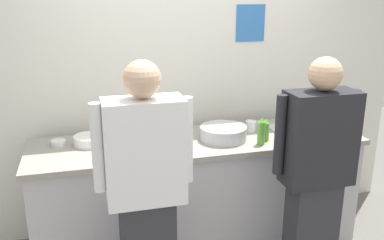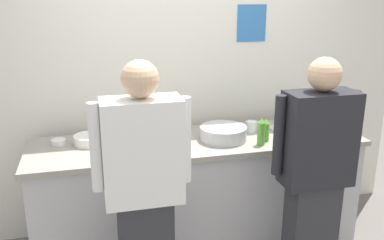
# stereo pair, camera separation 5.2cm
# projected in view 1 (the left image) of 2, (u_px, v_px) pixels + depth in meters

# --- Properties ---
(wall_back) EXTENTS (4.10, 0.11, 2.82)m
(wall_back) POSITION_uv_depth(u_px,v_px,m) (183.00, 70.00, 3.64)
(wall_back) COLOR silver
(wall_back) RESTS_ON ground
(prep_counter) EXTENTS (2.61, 0.73, 0.94)m
(prep_counter) POSITION_uv_depth(u_px,v_px,m) (198.00, 193.00, 3.46)
(prep_counter) COLOR #B2B2B7
(prep_counter) RESTS_ON ground
(chef_near_left) EXTENTS (0.62, 0.24, 1.69)m
(chef_near_left) POSITION_uv_depth(u_px,v_px,m) (146.00, 189.00, 2.59)
(chef_near_left) COLOR #2D2D33
(chef_near_left) RESTS_ON ground
(chef_center) EXTENTS (0.61, 0.24, 1.67)m
(chef_center) POSITION_uv_depth(u_px,v_px,m) (316.00, 172.00, 2.86)
(chef_center) COLOR #2D2D33
(chef_center) RESTS_ON ground
(plate_stack_front) EXTENTS (0.21, 0.21, 0.06)m
(plate_stack_front) POSITION_uv_depth(u_px,v_px,m) (143.00, 138.00, 3.27)
(plate_stack_front) COLOR white
(plate_stack_front) RESTS_ON prep_counter
(plate_stack_rear) EXTENTS (0.24, 0.24, 0.07)m
(plate_stack_rear) POSITION_uv_depth(u_px,v_px,m) (90.00, 140.00, 3.20)
(plate_stack_rear) COLOR white
(plate_stack_rear) RESTS_ON prep_counter
(mixing_bowl_steel) EXTENTS (0.37, 0.37, 0.11)m
(mixing_bowl_steel) POSITION_uv_depth(u_px,v_px,m) (223.00, 133.00, 3.31)
(mixing_bowl_steel) COLOR #B7BABF
(mixing_bowl_steel) RESTS_ON prep_counter
(sheet_tray) EXTENTS (0.54, 0.34, 0.02)m
(sheet_tray) POSITION_uv_depth(u_px,v_px,m) (302.00, 129.00, 3.54)
(sheet_tray) COLOR #B7BABF
(sheet_tray) RESTS_ON prep_counter
(squeeze_bottle_primary) EXTENTS (0.06, 0.06, 0.18)m
(squeeze_bottle_primary) POSITION_uv_depth(u_px,v_px,m) (265.00, 130.00, 3.28)
(squeeze_bottle_primary) COLOR #56A333
(squeeze_bottle_primary) RESTS_ON prep_counter
(squeeze_bottle_secondary) EXTENTS (0.06, 0.06, 0.21)m
(squeeze_bottle_secondary) POSITION_uv_depth(u_px,v_px,m) (261.00, 132.00, 3.19)
(squeeze_bottle_secondary) COLOR #56A333
(squeeze_bottle_secondary) RESTS_ON prep_counter
(squeeze_bottle_spare) EXTENTS (0.06, 0.06, 0.19)m
(squeeze_bottle_spare) POSITION_uv_depth(u_px,v_px,m) (108.00, 143.00, 2.98)
(squeeze_bottle_spare) COLOR orange
(squeeze_bottle_spare) RESTS_ON prep_counter
(ramekin_red_sauce) EXTENTS (0.09, 0.09, 0.04)m
(ramekin_red_sauce) POSITION_uv_depth(u_px,v_px,m) (132.00, 148.00, 3.07)
(ramekin_red_sauce) COLOR white
(ramekin_red_sauce) RESTS_ON prep_counter
(ramekin_green_sauce) EXTENTS (0.08, 0.08, 0.05)m
(ramekin_green_sauce) POSITION_uv_depth(u_px,v_px,m) (180.00, 131.00, 3.43)
(ramekin_green_sauce) COLOR white
(ramekin_green_sauce) RESTS_ON prep_counter
(ramekin_orange_sauce) EXTENTS (0.11, 0.11, 0.04)m
(ramekin_orange_sauce) POSITION_uv_depth(u_px,v_px,m) (58.00, 142.00, 3.19)
(ramekin_orange_sauce) COLOR white
(ramekin_orange_sauce) RESTS_ON prep_counter
(deli_cup) EXTENTS (0.09, 0.09, 0.09)m
(deli_cup) POSITION_uv_depth(u_px,v_px,m) (251.00, 126.00, 3.49)
(deli_cup) COLOR white
(deli_cup) RESTS_ON prep_counter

